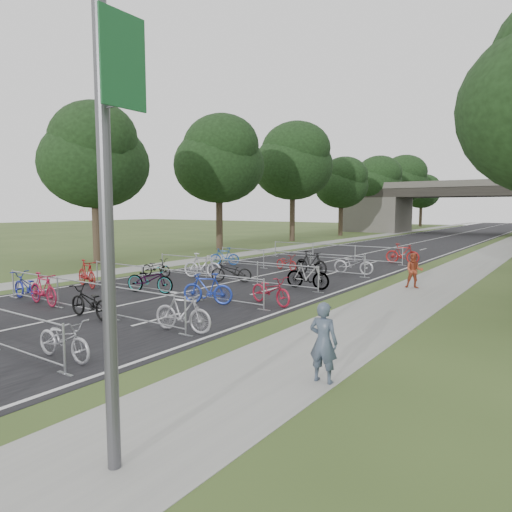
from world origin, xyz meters
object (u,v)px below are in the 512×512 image
Objects in this scene: pedestrian_a at (323,343)px; pedestrian_b at (414,271)px; lamppost at (105,143)px; overpass_bridge at (460,208)px.

pedestrian_a is 12.10m from pedestrian_b.
lamppost is at bearing -105.68° from pedestrian_b.
overpass_bridge is at bearing 80.58° from pedestrian_b.
lamppost is (8.33, -63.00, 0.75)m from overpass_bridge.
lamppost is at bearing -82.47° from overpass_bridge.
pedestrian_b is at bearing -80.86° from overpass_bridge.
lamppost is 16.72m from pedestrian_b.
pedestrian_b is at bearing -85.14° from pedestrian_a.
lamppost is 5.04× the size of pedestrian_a.
pedestrian_a is at bearing -100.53° from pedestrian_b.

